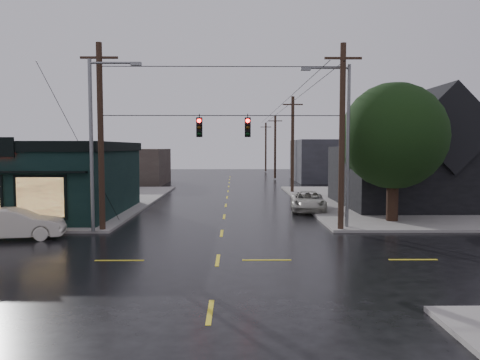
{
  "coord_description": "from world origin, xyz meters",
  "views": [
    {
      "loc": [
        0.69,
        -18.77,
        4.59
      ],
      "look_at": [
        0.98,
        5.66,
        2.89
      ],
      "focal_mm": 35.0,
      "sensor_mm": 36.0,
      "label": 1
    }
  ],
  "objects_px": {
    "corner_tree": "(394,136)",
    "sedan_cream": "(15,224)",
    "suv_silver": "(308,201)",
    "utility_pole_nw": "(103,232)",
    "utility_pole_ne": "(341,231)"
  },
  "relations": [
    {
      "from": "corner_tree",
      "to": "sedan_cream",
      "type": "bearing_deg",
      "value": -166.7
    },
    {
      "from": "corner_tree",
      "to": "suv_silver",
      "type": "bearing_deg",
      "value": 128.26
    },
    {
      "from": "corner_tree",
      "to": "utility_pole_nw",
      "type": "distance_m",
      "value": 17.78
    },
    {
      "from": "utility_pole_ne",
      "to": "suv_silver",
      "type": "height_order",
      "value": "utility_pole_ne"
    },
    {
      "from": "corner_tree",
      "to": "suv_silver",
      "type": "relative_size",
      "value": 1.63
    },
    {
      "from": "utility_pole_nw",
      "to": "corner_tree",
      "type": "bearing_deg",
      "value": 9.38
    },
    {
      "from": "utility_pole_ne",
      "to": "sedan_cream",
      "type": "bearing_deg",
      "value": -172.91
    },
    {
      "from": "suv_silver",
      "to": "sedan_cream",
      "type": "bearing_deg",
      "value": -142.09
    },
    {
      "from": "corner_tree",
      "to": "utility_pole_ne",
      "type": "relative_size",
      "value": 0.82
    },
    {
      "from": "utility_pole_nw",
      "to": "suv_silver",
      "type": "bearing_deg",
      "value": 33.17
    },
    {
      "from": "utility_pole_ne",
      "to": "suv_silver",
      "type": "bearing_deg",
      "value": 93.5
    },
    {
      "from": "corner_tree",
      "to": "utility_pole_ne",
      "type": "xyz_separation_m",
      "value": [
        -3.76,
        -2.77,
        -5.26
      ]
    },
    {
      "from": "utility_pole_nw",
      "to": "utility_pole_ne",
      "type": "distance_m",
      "value": 13.0
    },
    {
      "from": "utility_pole_nw",
      "to": "suv_silver",
      "type": "relative_size",
      "value": 1.99
    },
    {
      "from": "corner_tree",
      "to": "sedan_cream",
      "type": "distance_m",
      "value": 21.57
    }
  ]
}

